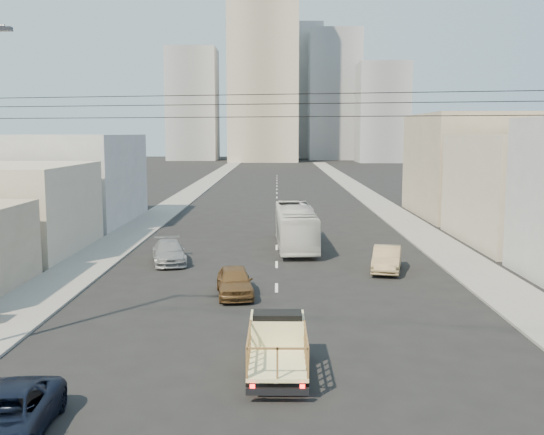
{
  "coord_description": "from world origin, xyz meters",
  "views": [
    {
      "loc": [
        0.03,
        -18.77,
        8.07
      ],
      "look_at": [
        -0.25,
        15.87,
        3.5
      ],
      "focal_mm": 42.0,
      "sensor_mm": 36.0,
      "label": 1
    }
  ],
  "objects_px": {
    "sedan_grey": "(169,252)",
    "sedan_tan": "(387,259)",
    "sedan_brown": "(235,281)",
    "flatbed_pickup": "(277,343)",
    "navy_pickup": "(5,416)",
    "city_bus": "(296,226)"
  },
  "relations": [
    {
      "from": "flatbed_pickup",
      "to": "navy_pickup",
      "type": "relative_size",
      "value": 0.94
    },
    {
      "from": "flatbed_pickup",
      "to": "city_bus",
      "type": "distance_m",
      "value": 24.27
    },
    {
      "from": "sedan_grey",
      "to": "sedan_brown",
      "type": "bearing_deg",
      "value": -72.73
    },
    {
      "from": "navy_pickup",
      "to": "sedan_brown",
      "type": "xyz_separation_m",
      "value": [
        5.06,
        15.22,
        0.08
      ]
    },
    {
      "from": "navy_pickup",
      "to": "sedan_tan",
      "type": "height_order",
      "value": "sedan_tan"
    },
    {
      "from": "city_bus",
      "to": "sedan_brown",
      "type": "relative_size",
      "value": 2.51
    },
    {
      "from": "sedan_grey",
      "to": "city_bus",
      "type": "bearing_deg",
      "value": 22.34
    },
    {
      "from": "city_bus",
      "to": "sedan_brown",
      "type": "height_order",
      "value": "city_bus"
    },
    {
      "from": "sedan_brown",
      "to": "flatbed_pickup",
      "type": "bearing_deg",
      "value": -85.87
    },
    {
      "from": "city_bus",
      "to": "sedan_grey",
      "type": "height_order",
      "value": "city_bus"
    },
    {
      "from": "navy_pickup",
      "to": "sedan_brown",
      "type": "height_order",
      "value": "sedan_brown"
    },
    {
      "from": "sedan_brown",
      "to": "sedan_grey",
      "type": "distance_m",
      "value": 9.33
    },
    {
      "from": "flatbed_pickup",
      "to": "sedan_grey",
      "type": "bearing_deg",
      "value": 110.13
    },
    {
      "from": "city_bus",
      "to": "sedan_tan",
      "type": "relative_size",
      "value": 2.41
    },
    {
      "from": "navy_pickup",
      "to": "sedan_tan",
      "type": "bearing_deg",
      "value": 53.99
    },
    {
      "from": "navy_pickup",
      "to": "city_bus",
      "type": "relative_size",
      "value": 0.43
    },
    {
      "from": "sedan_grey",
      "to": "sedan_tan",
      "type": "bearing_deg",
      "value": -22.41
    },
    {
      "from": "flatbed_pickup",
      "to": "sedan_tan",
      "type": "bearing_deg",
      "value": 68.32
    },
    {
      "from": "flatbed_pickup",
      "to": "city_bus",
      "type": "relative_size",
      "value": 0.41
    },
    {
      "from": "sedan_brown",
      "to": "sedan_grey",
      "type": "height_order",
      "value": "sedan_brown"
    },
    {
      "from": "flatbed_pickup",
      "to": "city_bus",
      "type": "bearing_deg",
      "value": 86.9
    },
    {
      "from": "navy_pickup",
      "to": "flatbed_pickup",
      "type": "bearing_deg",
      "value": 30.43
    }
  ]
}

